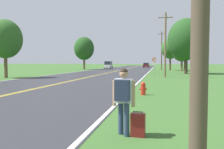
% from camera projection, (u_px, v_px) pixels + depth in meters
% --- Properties ---
extents(hitchhiker_person, '(0.61, 0.46, 1.81)m').
position_uv_depth(hitchhiker_person, '(123.00, 95.00, 6.29)').
color(hitchhiker_person, navy).
rests_on(hitchhiker_person, ground).
extents(suitcase, '(0.39, 0.22, 0.68)m').
position_uv_depth(suitcase, '(138.00, 125.00, 6.24)').
color(suitcase, maroon).
rests_on(suitcase, ground).
extents(fire_hydrant, '(0.45, 0.29, 0.78)m').
position_uv_depth(fire_hydrant, '(143.00, 88.00, 14.09)').
color(fire_hydrant, red).
rests_on(fire_hydrant, ground).
extents(traffic_sign, '(0.60, 0.10, 2.60)m').
position_uv_depth(traffic_sign, '(154.00, 62.00, 33.52)').
color(traffic_sign, gray).
rests_on(traffic_sign, ground).
extents(utility_pole_midground, '(1.80, 0.24, 8.06)m').
position_uv_depth(utility_pole_midground, '(165.00, 44.00, 29.53)').
color(utility_pole_midground, brown).
rests_on(utility_pole_midground, ground).
extents(utility_pole_far, '(1.80, 0.24, 9.12)m').
position_uv_depth(utility_pole_far, '(162.00, 50.00, 56.03)').
color(utility_pole_far, brown).
rests_on(utility_pole_far, ground).
extents(tree_left_verge, '(4.09, 4.09, 7.09)m').
position_uv_depth(tree_left_verge, '(5.00, 39.00, 28.64)').
color(tree_left_verge, brown).
rests_on(tree_left_verge, ground).
extents(tree_behind_sign, '(5.93, 5.93, 9.00)m').
position_uv_depth(tree_behind_sign, '(186.00, 40.00, 38.40)').
color(tree_behind_sign, '#473828').
rests_on(tree_behind_sign, ground).
extents(tree_mid_treeline, '(4.12, 4.12, 7.37)m').
position_uv_depth(tree_mid_treeline, '(170.00, 49.00, 54.78)').
color(tree_mid_treeline, brown).
rests_on(tree_mid_treeline, ground).
extents(tree_right_cluster, '(5.12, 5.12, 8.30)m').
position_uv_depth(tree_right_cluster, '(84.00, 49.00, 60.47)').
color(tree_right_cluster, brown).
rests_on(tree_right_cluster, ground).
extents(tree_far_back, '(4.22, 4.22, 6.84)m').
position_uv_depth(tree_far_back, '(182.00, 50.00, 49.36)').
color(tree_far_back, brown).
rests_on(tree_far_back, ground).
extents(car_white_van_approaching, '(2.00, 4.16, 2.08)m').
position_uv_depth(car_white_van_approaching, '(108.00, 65.00, 70.03)').
color(car_white_van_approaching, black).
rests_on(car_white_van_approaching, ground).
extents(car_maroon_van_mid_near, '(2.10, 4.18, 1.59)m').
position_uv_depth(car_maroon_van_mid_near, '(146.00, 65.00, 81.61)').
color(car_maroon_van_mid_near, black).
rests_on(car_maroon_van_mid_near, ground).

